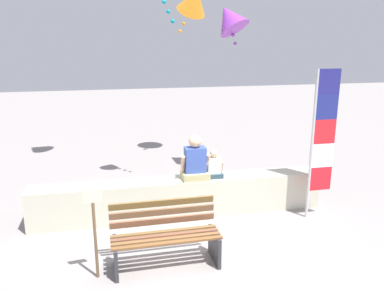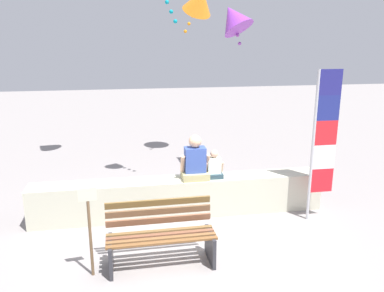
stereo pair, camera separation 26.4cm
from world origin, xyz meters
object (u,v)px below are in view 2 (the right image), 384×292
Objects in this scene: person_child at (214,167)px; sign_post at (89,225)px; flag_banner at (322,138)px; kite_purple at (234,18)px; park_bench at (161,236)px; kite_orange at (200,1)px; person_adult at (195,162)px.

sign_post is (-2.07, -1.67, -0.14)m from person_child.
flag_banner is 3.43m from kite_purple.
flag_banner reaches higher than person_child.
park_bench is 1.21× the size of sign_post.
park_bench is 2.96× the size of person_child.
park_bench is at bearing -161.20° from flag_banner.
kite_purple is 0.92× the size of kite_orange.
kite_orange reaches higher than flag_banner.
kite_orange reaches higher than person_child.
kite_orange is at bearing 64.33° from sign_post.
flag_banner reaches higher than park_bench.
person_child is at bearing -96.40° from kite_orange.
kite_orange is (0.73, 3.43, 3.00)m from person_adult.
person_adult reaches higher than person_child.
flag_banner is at bearing -71.06° from kite_orange.
flag_banner is at bearing -17.20° from person_child.
kite_purple is 0.88× the size of sign_post.
person_adult is 3.49m from kite_purple.
sign_post is at bearing -135.86° from person_adult.
person_child is 1.92m from flag_banner.
park_bench is 1.91× the size of person_adult.
flag_banner is at bearing -14.48° from person_adult.
kite_purple reaches higher than sign_post.
kite_orange reaches higher than sign_post.
person_child is at bearing -112.76° from kite_purple.
park_bench is 1.38× the size of kite_purple.
sign_post is at bearing -115.67° from kite_orange.
kite_orange is at bearing 73.12° from park_bench.
kite_orange is (0.38, 3.43, 3.11)m from person_child.
person_adult is 0.67× the size of kite_orange.
person_adult is at bearing -102.03° from kite_orange.
kite_purple is (1.21, 2.06, 2.54)m from person_adult.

